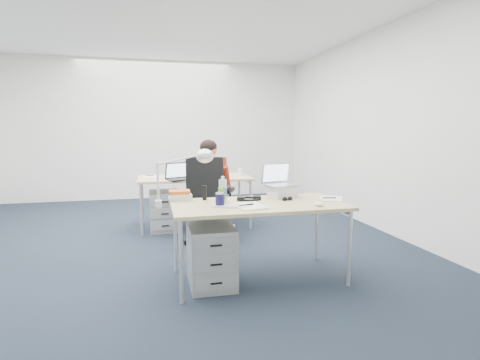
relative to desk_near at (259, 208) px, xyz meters
name	(u,v)px	position (x,y,z in m)	size (l,w,h in m)	color
floor	(165,249)	(-0.84, 1.11, -0.68)	(7.00, 7.00, 0.00)	black
room	(161,102)	(-0.84, 1.11, 1.03)	(6.02, 7.02, 2.80)	white
desk_near	(259,208)	(0.00, 0.00, 0.00)	(1.60, 0.80, 0.73)	tan
desk_far	(195,180)	(-0.36, 2.11, 0.00)	(1.60, 0.80, 0.73)	tan
office_chair	(210,218)	(-0.27, 1.24, -0.37)	(0.91, 0.91, 1.09)	black
seated_person	(213,190)	(-0.20, 1.40, -0.04)	(0.64, 0.76, 1.28)	#A23117
drawer_pedestal_near	(211,256)	(-0.46, -0.04, -0.41)	(0.40, 0.50, 0.55)	#96999B
drawer_pedestal_far	(164,211)	(-0.80, 2.01, -0.41)	(0.40, 0.50, 0.55)	#96999B
silver_laptop	(282,181)	(0.32, 0.25, 0.21)	(0.32, 0.25, 0.34)	silver
wireless_keyboard	(230,206)	(-0.29, -0.09, 0.05)	(0.31, 0.13, 0.02)	white
computer_mouse	(319,204)	(0.49, -0.25, 0.07)	(0.07, 0.11, 0.04)	white
headphones	(249,198)	(-0.05, 0.17, 0.07)	(0.25, 0.19, 0.04)	black
can_koozie	(220,199)	(-0.38, -0.06, 0.11)	(0.08, 0.08, 0.13)	#15143F
water_bottle	(223,189)	(-0.31, 0.14, 0.17)	(0.08, 0.08, 0.25)	silver
bear_figurine	(221,195)	(-0.34, 0.07, 0.12)	(0.08, 0.06, 0.16)	#427E21
book_stack	(180,195)	(-0.70, 0.32, 0.09)	(0.21, 0.16, 0.10)	silver
cordless_phone	(205,193)	(-0.47, 0.27, 0.12)	(0.04, 0.02, 0.14)	black
papers_left	(249,206)	(-0.13, -0.13, 0.05)	(0.23, 0.33, 0.01)	#FFFA93
papers_right	(331,199)	(0.75, 0.03, 0.05)	(0.20, 0.28, 0.01)	#FFFA93
sunglasses	(287,199)	(0.31, 0.06, 0.06)	(0.11, 0.05, 0.03)	black
desk_lamp	(176,177)	(-0.75, 0.02, 0.31)	(0.47, 0.17, 0.53)	silver
dark_laptop	(181,171)	(-0.58, 1.83, 0.17)	(0.34, 0.33, 0.24)	black
far_cup	(241,172)	(0.34, 2.13, 0.10)	(0.08, 0.08, 0.11)	white
far_papers	(151,176)	(-0.97, 2.31, 0.05)	(0.19, 0.27, 0.01)	white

